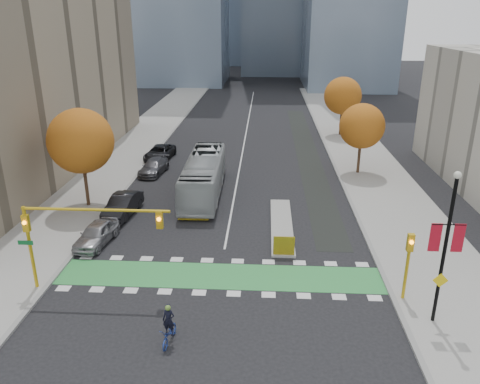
# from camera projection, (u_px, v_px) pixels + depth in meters

# --- Properties ---
(ground) EXTENTS (300.00, 300.00, 0.00)m
(ground) POSITION_uv_depth(u_px,v_px,m) (217.00, 289.00, 27.25)
(ground) COLOR black
(ground) RESTS_ON ground
(sidewalk_west) EXTENTS (7.00, 120.00, 0.15)m
(sidewalk_west) POSITION_uv_depth(u_px,v_px,m) (103.00, 175.00, 46.60)
(sidewalk_west) COLOR gray
(sidewalk_west) RESTS_ON ground
(sidewalk_east) EXTENTS (7.00, 120.00, 0.15)m
(sidewalk_east) POSITION_uv_depth(u_px,v_px,m) (377.00, 180.00, 45.20)
(sidewalk_east) COLOR gray
(sidewalk_east) RESTS_ON ground
(curb_west) EXTENTS (0.30, 120.00, 0.16)m
(curb_west) POSITION_uv_depth(u_px,v_px,m) (137.00, 175.00, 46.42)
(curb_west) COLOR gray
(curb_west) RESTS_ON ground
(curb_east) EXTENTS (0.30, 120.00, 0.16)m
(curb_east) POSITION_uv_depth(u_px,v_px,m) (340.00, 179.00, 45.38)
(curb_east) COLOR gray
(curb_east) RESTS_ON ground
(bike_crossing) EXTENTS (20.00, 3.00, 0.01)m
(bike_crossing) POSITION_uv_depth(u_px,v_px,m) (220.00, 276.00, 28.65)
(bike_crossing) COLOR #2E8C40
(bike_crossing) RESTS_ON ground
(centre_line) EXTENTS (0.15, 70.00, 0.01)m
(centre_line) POSITION_uv_depth(u_px,v_px,m) (246.00, 131.00, 64.60)
(centre_line) COLOR silver
(centre_line) RESTS_ON ground
(bike_lane_paint) EXTENTS (2.50, 50.00, 0.01)m
(bike_lane_paint) POSITION_uv_depth(u_px,v_px,m) (307.00, 151.00, 54.87)
(bike_lane_paint) COLOR black
(bike_lane_paint) RESTS_ON ground
(median_island) EXTENTS (1.60, 10.00, 0.16)m
(median_island) POSITION_uv_depth(u_px,v_px,m) (282.00, 225.00, 35.42)
(median_island) COLOR gray
(median_island) RESTS_ON ground
(hazard_board) EXTENTS (1.40, 0.12, 1.30)m
(hazard_board) POSITION_uv_depth(u_px,v_px,m) (284.00, 246.00, 30.68)
(hazard_board) COLOR yellow
(hazard_board) RESTS_ON median_island
(tree_west) EXTENTS (5.20, 5.20, 8.22)m
(tree_west) POSITION_uv_depth(u_px,v_px,m) (81.00, 141.00, 37.09)
(tree_west) COLOR #332114
(tree_west) RESTS_ON ground
(tree_east_near) EXTENTS (4.40, 4.40, 7.08)m
(tree_east_near) POSITION_uv_depth(u_px,v_px,m) (362.00, 126.00, 45.45)
(tree_east_near) COLOR #332114
(tree_east_near) RESTS_ON ground
(tree_east_far) EXTENTS (4.80, 4.80, 7.65)m
(tree_east_far) POSITION_uv_depth(u_px,v_px,m) (343.00, 96.00, 60.23)
(tree_east_far) COLOR #332114
(tree_east_far) RESTS_ON ground
(traffic_signal_west) EXTENTS (8.53, 0.56, 5.20)m
(traffic_signal_west) POSITION_uv_depth(u_px,v_px,m) (72.00, 227.00, 25.76)
(traffic_signal_west) COLOR #BF9914
(traffic_signal_west) RESTS_ON ground
(traffic_signal_east) EXTENTS (0.35, 0.43, 4.10)m
(traffic_signal_east) POSITION_uv_depth(u_px,v_px,m) (408.00, 257.00, 25.26)
(traffic_signal_east) COLOR #BF9914
(traffic_signal_east) RESTS_ON ground
(banner_lamppost) EXTENTS (1.65, 0.36, 8.28)m
(banner_lamppost) POSITION_uv_depth(u_px,v_px,m) (446.00, 243.00, 22.68)
(banner_lamppost) COLOR black
(banner_lamppost) RESTS_ON ground
(cyclist) EXTENTS (0.88, 1.90, 2.12)m
(cyclist) POSITION_uv_depth(u_px,v_px,m) (169.00, 330.00, 22.61)
(cyclist) COLOR navy
(cyclist) RESTS_ON ground
(bus) EXTENTS (3.10, 12.54, 3.48)m
(bus) POSITION_uv_depth(u_px,v_px,m) (204.00, 176.00, 41.17)
(bus) COLOR #A7ACAE
(bus) RESTS_ON ground
(parked_car_a) EXTENTS (2.37, 4.67, 1.52)m
(parked_car_a) POSITION_uv_depth(u_px,v_px,m) (96.00, 234.00, 32.44)
(parked_car_a) COLOR #98999E
(parked_car_a) RESTS_ON ground
(parked_car_b) EXTENTS (2.26, 5.16, 1.65)m
(parked_car_b) POSITION_uv_depth(u_px,v_px,m) (123.00, 205.00, 37.16)
(parked_car_b) COLOR black
(parked_car_b) RESTS_ON ground
(parked_car_c) EXTENTS (2.63, 5.14, 1.43)m
(parked_car_c) POSITION_uv_depth(u_px,v_px,m) (154.00, 167.00, 46.95)
(parked_car_c) COLOR #505055
(parked_car_c) RESTS_ON ground
(parked_car_d) EXTENTS (3.00, 5.63, 1.50)m
(parked_car_d) POSITION_uv_depth(u_px,v_px,m) (160.00, 153.00, 51.63)
(parked_car_d) COLOR black
(parked_car_d) RESTS_ON ground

